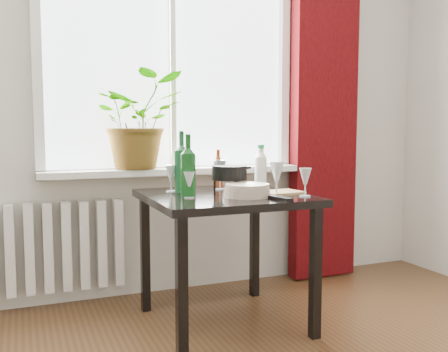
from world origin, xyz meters
name	(u,v)px	position (x,y,z in m)	size (l,w,h in m)	color
window	(171,52)	(0.00, 2.22, 1.60)	(1.72, 0.08, 1.62)	white
windowsill	(175,171)	(0.00, 2.15, 0.82)	(1.72, 0.20, 0.04)	silver
curtain	(324,102)	(1.12, 2.12, 1.30)	(0.50, 0.12, 2.56)	#360407
radiator	(57,247)	(-0.75, 2.18, 0.38)	(0.80, 0.10, 0.55)	silver
table	(224,210)	(0.10, 1.55, 0.65)	(0.85, 0.85, 0.74)	black
potted_plant	(138,121)	(-0.24, 2.16, 1.15)	(0.55, 0.48, 0.62)	#2A7B20
wine_bottle_left	(188,165)	(-0.12, 1.50, 0.91)	(0.08, 0.08, 0.34)	#0C4012
wine_bottle_right	(182,161)	(-0.09, 1.72, 0.92)	(0.08, 0.08, 0.35)	#0C401D
bottle_amber	(218,168)	(0.19, 1.86, 0.86)	(0.06, 0.06, 0.24)	maroon
cleaning_bottle	(261,166)	(0.45, 1.79, 0.87)	(0.07, 0.07, 0.26)	white
wineglass_front_right	(277,178)	(0.33, 1.37, 0.84)	(0.08, 0.08, 0.19)	silver
wineglass_far_right	(305,182)	(0.46, 1.28, 0.82)	(0.07, 0.07, 0.16)	silver
wineglass_back_center	(220,174)	(0.15, 1.73, 0.83)	(0.08, 0.08, 0.18)	#B7BBC5
wineglass_back_left	(171,178)	(-0.15, 1.75, 0.82)	(0.07, 0.07, 0.16)	silver
wineglass_front_left	(189,184)	(-0.13, 1.47, 0.81)	(0.06, 0.06, 0.14)	silver
plate_stack	(247,191)	(0.17, 1.39, 0.77)	(0.25, 0.25, 0.07)	beige
fondue_pot	(229,179)	(0.15, 1.58, 0.82)	(0.23, 0.20, 0.15)	black
tv_remote	(280,198)	(0.28, 1.23, 0.75)	(0.04, 0.15, 0.02)	black
cutting_board	(277,193)	(0.37, 1.43, 0.75)	(0.27, 0.17, 0.01)	#9A7645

